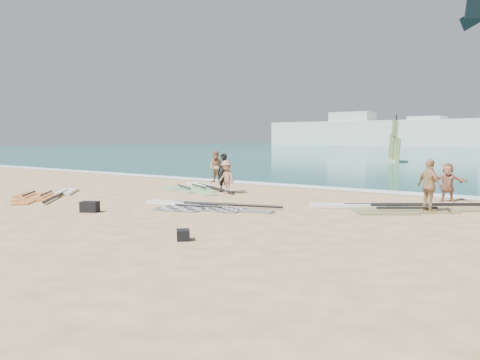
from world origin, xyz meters
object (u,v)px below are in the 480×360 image
Objects in this scene: rig_green at (197,187)px; beachgoer_back at (430,186)px; rig_red at (51,195)px; beachgoer_mid at (226,177)px; beachgoer_left at (216,167)px; rig_orange at (385,208)px; gear_bag_near at (90,207)px; rig_grey at (196,206)px; gear_bag_far at (183,235)px; person_wetsuit at (224,173)px; beachgoer_right at (448,182)px.

beachgoer_back is (12.15, -1.36, 0.86)m from rig_green.
beachgoer_mid is at bearing 89.17° from rig_red.
beachgoer_left is 14.48m from beachgoer_back.
gear_bag_near is at bearing -176.07° from rig_orange.
gear_bag_far is at bearing -67.11° from rig_grey.
rig_green is at bearing 160.00° from person_wetsuit.
beachgoer_back is at bearing 10.83° from rig_grey.
rig_orange is 10.35m from gear_bag_near.
beachgoer_left is (-12.20, 4.60, 0.86)m from rig_orange.
rig_grey is 3.52× the size of beachgoer_right.
rig_green is 3.11× the size of beachgoer_left.
beachgoer_mid is at bearing 92.66° from gear_bag_near.
beachgoer_back is (13.74, -4.56, 0.01)m from beachgoer_left.
beachgoer_right reaches higher than rig_grey.
beachgoer_mid is (2.77, -0.98, 0.71)m from rig_green.
beachgoer_back is (9.90, -0.78, 0.00)m from person_wetsuit.
person_wetsuit is 1.18× the size of beachgoer_right.
beachgoer_back reaches higher than gear_bag_near.
beachgoer_right is at bearing 75.23° from rig_red.
person_wetsuit reaches higher than rig_grey.
beachgoer_back is at bearing 71.23° from gear_bag_far.
beachgoer_back is (7.12, 3.96, 0.86)m from rig_grey.
gear_bag_near is at bearing -70.90° from beachgoer_left.
beachgoer_mid is at bearing 137.24° from rig_orange.
rig_red is at bearing -122.63° from beachgoer_mid.
rig_green is (-5.03, 5.32, 0.00)m from rig_grey.
rig_green is 3.02m from beachgoer_mid.
rig_green and rig_orange have the same top height.
person_wetsuit is 9.75m from beachgoer_right.
person_wetsuit is at bearing 94.02° from rig_red.
person_wetsuit is (-2.78, 4.74, 0.86)m from rig_grey.
gear_bag_far is (9.19, -10.07, 0.08)m from rig_green.
gear_bag_near is at bearing -41.64° from rig_green.
rig_red is 12.34m from gear_bag_far.
rig_green is at bearing 132.37° from gear_bag_far.
rig_orange is at bearing 80.69° from gear_bag_far.
beachgoer_left reaches higher than beachgoer_mid.
rig_red is 15.68m from beachgoer_back.
rig_red is at bearing 163.26° from gear_bag_far.
gear_bag_far reaches higher than rig_green.
rig_orange is 13.07m from beachgoer_left.
rig_orange is (10.61, -1.40, 0.00)m from rig_green.
beachgoer_left is 0.99× the size of beachgoer_back.
rig_grey is 7.76m from rig_red.
beachgoer_right is (14.20, 8.80, 0.72)m from rig_red.
rig_green is at bearing 115.14° from rig_grey.
rig_red is (-7.66, -1.20, 0.00)m from rig_grey.
person_wetsuit is (4.88, 5.94, 0.86)m from rig_red.
rig_orange is at bearing 20.76° from rig_green.
rig_red is 8.68× the size of gear_bag_near.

